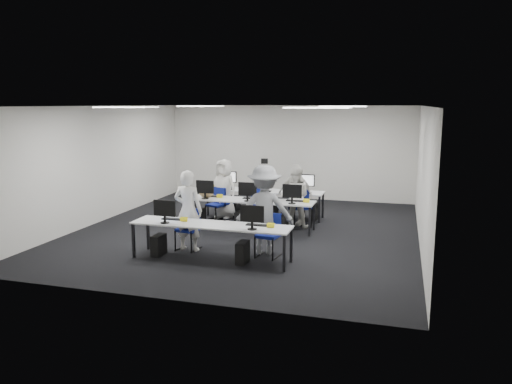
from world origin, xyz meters
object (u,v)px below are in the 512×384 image
(student_0, at_px, (188,211))
(student_3, at_px, (295,194))
(chair_2, at_px, (216,211))
(chair_0, at_px, (188,237))
(desk_mid, at_px, (250,202))
(chair_5, at_px, (224,208))
(photographer, at_px, (264,210))
(chair_1, at_px, (268,243))
(desk_front, at_px, (211,226))
(student_1, at_px, (295,197))
(chair_3, at_px, (256,213))
(chair_4, at_px, (301,214))
(student_2, at_px, (224,189))
(chair_7, at_px, (297,213))
(chair_6, at_px, (260,210))

(student_0, bearing_deg, student_3, -119.23)
(chair_2, bearing_deg, chair_0, -61.16)
(desk_mid, xyz_separation_m, chair_5, (-0.99, 0.91, -0.41))
(photographer, bearing_deg, chair_1, 110.98)
(desk_front, height_order, student_1, student_1)
(chair_0, distance_m, student_3, 3.33)
(chair_3, distance_m, student_1, 1.17)
(chair_3, bearing_deg, desk_front, -78.35)
(desk_mid, bearing_deg, chair_4, 29.72)
(student_1, bearing_deg, desk_mid, 17.75)
(chair_5, height_order, student_2, student_2)
(student_1, bearing_deg, photographer, 80.65)
(chair_2, relative_size, chair_7, 0.96)
(chair_3, height_order, student_0, student_0)
(student_1, bearing_deg, chair_0, 49.02)
(desk_mid, relative_size, chair_3, 3.64)
(desk_mid, relative_size, chair_2, 3.94)
(desk_mid, height_order, chair_5, chair_5)
(desk_front, distance_m, chair_3, 3.20)
(desk_mid, bearing_deg, chair_6, 90.23)
(chair_0, relative_size, chair_1, 0.98)
(chair_5, bearing_deg, student_1, 8.62)
(chair_7, distance_m, student_1, 0.65)
(chair_7, xyz_separation_m, student_2, (-2.00, 0.05, 0.53))
(desk_mid, xyz_separation_m, chair_4, (1.17, 0.67, -0.38))
(student_0, bearing_deg, chair_0, -51.42)
(chair_3, bearing_deg, student_1, 5.07)
(chair_1, distance_m, chair_6, 3.17)
(desk_mid, xyz_separation_m, chair_3, (-0.01, 0.57, -0.40))
(chair_2, distance_m, chair_3, 1.12)
(chair_5, xyz_separation_m, student_1, (2.03, -0.45, 0.50))
(desk_mid, relative_size, student_3, 2.04)
(student_3, bearing_deg, chair_6, -177.98)
(chair_4, height_order, chair_7, chair_4)
(chair_0, xyz_separation_m, student_1, (1.77, 2.51, 0.50))
(chair_0, relative_size, chair_3, 0.98)
(chair_0, xyz_separation_m, student_2, (-0.26, 2.97, 0.53))
(desk_mid, distance_m, student_1, 1.14)
(chair_1, xyz_separation_m, chair_4, (0.14, 2.75, 0.02))
(chair_5, distance_m, student_2, 0.53)
(student_1, bearing_deg, student_3, -84.79)
(chair_6, xyz_separation_m, chair_7, (1.01, -0.05, -0.03))
(desk_front, height_order, chair_3, chair_3)
(desk_front, height_order, chair_1, chair_1)
(desk_front, xyz_separation_m, chair_5, (-0.99, 3.51, -0.41))
(student_0, bearing_deg, chair_2, -79.82)
(chair_6, xyz_separation_m, student_1, (1.04, -0.46, 0.47))
(chair_1, height_order, chair_7, chair_1)
(chair_4, height_order, chair_5, chair_4)
(chair_0, relative_size, student_0, 0.50)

